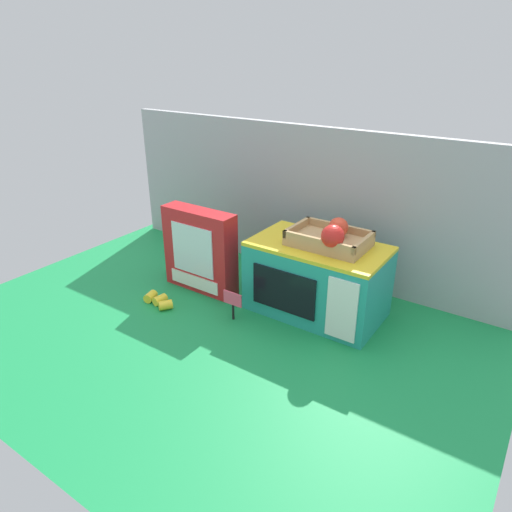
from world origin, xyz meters
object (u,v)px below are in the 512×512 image
toy_microwave (317,279)px  loose_toy_banana (159,300)px  cookie_set_box (200,251)px  food_groups_crate (331,238)px  price_sign (233,302)px

toy_microwave → loose_toy_banana: bearing=-150.3°
toy_microwave → cookie_set_box: (-0.42, -0.09, 0.03)m
food_groups_crate → loose_toy_banana: 0.63m
toy_microwave → cookie_set_box: size_ratio=1.43×
toy_microwave → cookie_set_box: 0.43m
food_groups_crate → price_sign: food_groups_crate is taller
cookie_set_box → loose_toy_banana: bearing=-103.8°
food_groups_crate → price_sign: bearing=-139.3°
food_groups_crate → price_sign: (-0.23, -0.20, -0.21)m
toy_microwave → food_groups_crate: size_ratio=1.78×
cookie_set_box → price_sign: size_ratio=3.03×
cookie_set_box → food_groups_crate: bearing=11.5°
toy_microwave → price_sign: bearing=-135.0°
cookie_set_box → price_sign: (0.23, -0.11, -0.08)m
cookie_set_box → loose_toy_banana: cookie_set_box is taller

